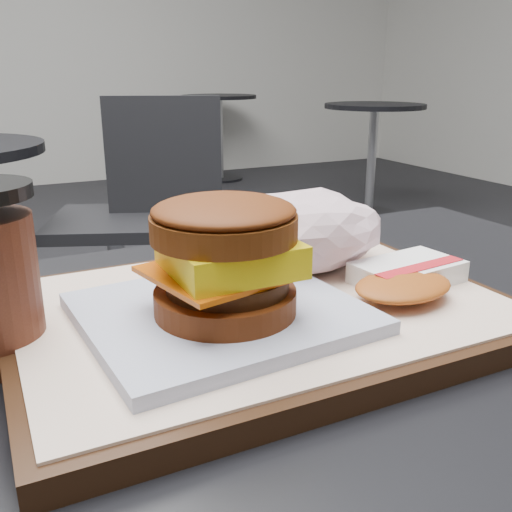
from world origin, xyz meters
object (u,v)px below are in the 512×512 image
object	(u,v)px
breakfast_sandwich	(224,271)
hash_brown	(406,278)
crumpled_wrapper	(301,230)
neighbor_chair	(132,206)
serving_tray	(259,312)

from	to	relation	value
breakfast_sandwich	hash_brown	size ratio (longest dim) A/B	1.62
breakfast_sandwich	crumpled_wrapper	world-z (taller)	breakfast_sandwich
breakfast_sandwich	neighbor_chair	world-z (taller)	breakfast_sandwich
serving_tray	hash_brown	world-z (taller)	hash_brown
serving_tray	hash_brown	bearing A→B (deg)	-15.72
breakfast_sandwich	hash_brown	xyz separation A→B (m)	(0.16, -0.01, -0.03)
breakfast_sandwich	neighbor_chair	xyz separation A→B (m)	(0.32, 1.58, -0.32)
hash_brown	neighbor_chair	xyz separation A→B (m)	(0.16, 1.59, -0.29)
breakfast_sandwich	serving_tray	bearing A→B (deg)	33.09
breakfast_sandwich	crumpled_wrapper	bearing A→B (deg)	36.65
neighbor_chair	serving_tray	bearing A→B (deg)	-100.29
serving_tray	crumpled_wrapper	size ratio (longest dim) A/B	2.43
hash_brown	crumpled_wrapper	size ratio (longest dim) A/B	0.80
neighbor_chair	breakfast_sandwich	bearing A→B (deg)	-101.56
hash_brown	neighbor_chair	bearing A→B (deg)	84.08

